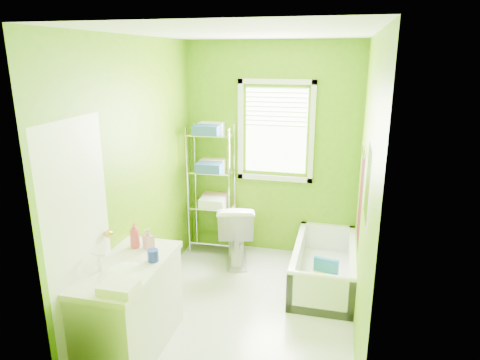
% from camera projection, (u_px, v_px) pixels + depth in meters
% --- Properties ---
extents(ground, '(2.90, 2.90, 0.00)m').
position_uv_depth(ground, '(244.00, 310.00, 4.22)').
color(ground, silver).
rests_on(ground, ground).
extents(room_envelope, '(2.14, 2.94, 2.62)m').
position_uv_depth(room_envelope, '(244.00, 158.00, 3.79)').
color(room_envelope, '#598D06').
rests_on(room_envelope, ground).
extents(window, '(0.92, 0.05, 1.22)m').
position_uv_depth(window, '(276.00, 126.00, 5.08)').
color(window, white).
rests_on(window, ground).
extents(door, '(0.09, 0.80, 2.00)m').
position_uv_depth(door, '(82.00, 250.00, 3.25)').
color(door, white).
rests_on(door, ground).
extents(right_wall_decor, '(0.04, 1.48, 1.17)m').
position_uv_depth(right_wall_decor, '(363.00, 192.00, 3.60)').
color(right_wall_decor, '#3B060F').
rests_on(right_wall_decor, ground).
extents(bathtub, '(0.65, 1.39, 0.45)m').
position_uv_depth(bathtub, '(323.00, 271.00, 4.69)').
color(bathtub, white).
rests_on(bathtub, ground).
extents(toilet, '(0.60, 0.83, 0.76)m').
position_uv_depth(toilet, '(236.00, 232.00, 5.14)').
color(toilet, white).
rests_on(toilet, ground).
extents(vanity, '(0.55, 1.06, 1.04)m').
position_uv_depth(vanity, '(130.00, 306.00, 3.54)').
color(vanity, silver).
rests_on(vanity, ground).
extents(wire_shelf_unit, '(0.56, 0.45, 1.64)m').
position_uv_depth(wire_shelf_unit, '(213.00, 175.00, 5.27)').
color(wire_shelf_unit, silver).
rests_on(wire_shelf_unit, ground).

